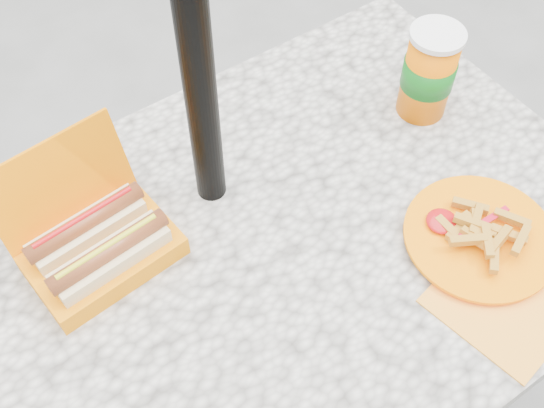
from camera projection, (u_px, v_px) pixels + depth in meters
picnic_table at (264, 287)px, 1.19m from camera, size 1.20×0.80×0.75m
umbrella_pole at (193, 29)px, 0.90m from camera, size 0.05×0.05×2.20m
hotdog_box at (98, 244)px, 1.07m from camera, size 0.25×0.22×0.18m
fries_plate at (481, 241)px, 1.10m from camera, size 0.28×0.34×0.05m
soda_cup at (429, 73)px, 1.22m from camera, size 0.10×0.10×0.18m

